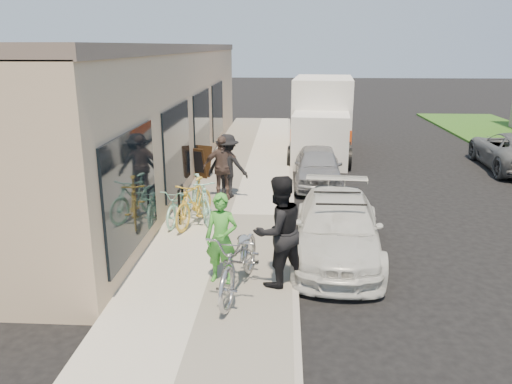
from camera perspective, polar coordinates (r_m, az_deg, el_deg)
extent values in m
plane|color=black|center=(9.67, 7.09, -9.36)|extent=(120.00, 120.00, 0.00)
cube|color=#BBB7A8|center=(12.46, -2.97, -2.85)|extent=(3.00, 34.00, 0.15)
cube|color=gray|center=(12.40, 4.18, -3.03)|extent=(0.12, 34.00, 0.13)
cube|color=#CAAC8C|center=(17.44, -12.05, 8.88)|extent=(3.50, 20.00, 4.00)
cube|color=#6D5D52|center=(17.31, -12.47, 15.78)|extent=(3.60, 20.00, 0.25)
cube|color=black|center=(9.49, -14.01, 0.12)|extent=(0.06, 3.00, 2.20)
cube|color=black|center=(13.25, -8.99, 4.98)|extent=(0.06, 3.00, 2.20)
cube|color=black|center=(17.12, -6.19, 7.65)|extent=(0.06, 3.00, 2.20)
cube|color=black|center=(21.04, -4.41, 9.32)|extent=(0.06, 3.00, 2.20)
cylinder|color=black|center=(11.70, -8.76, -1.83)|extent=(0.06, 0.06, 0.81)
cylinder|color=black|center=(12.22, -8.37, -1.03)|extent=(0.06, 0.06, 0.81)
cylinder|color=black|center=(11.84, -8.64, 0.45)|extent=(0.09, 0.54, 0.06)
cube|color=black|center=(15.74, -6.77, 3.30)|extent=(0.64, 0.45, 0.97)
cube|color=black|center=(16.03, -6.09, 3.56)|extent=(0.64, 0.45, 0.97)
cube|color=black|center=(15.70, -6.84, 3.45)|extent=(0.50, 0.33, 0.70)
imported|color=silver|center=(10.33, 9.29, -4.02)|extent=(2.05, 4.35, 1.23)
cylinder|color=black|center=(9.69, 9.72, -1.45)|extent=(0.97, 0.04, 0.04)
cylinder|color=black|center=(10.47, 9.26, -0.08)|extent=(0.97, 0.04, 0.04)
imported|color=#98989D|center=(15.52, 7.07, 2.95)|extent=(1.53, 3.57, 1.20)
cube|color=silver|center=(18.01, 7.35, 5.89)|extent=(2.13, 2.13, 1.87)
cube|color=black|center=(17.95, 7.40, 7.13)|extent=(1.82, 0.22, 0.88)
cube|color=silver|center=(20.84, 7.60, 8.95)|extent=(2.61, 4.31, 2.85)
cube|color=#D4400C|center=(20.93, 7.54, 7.21)|extent=(2.63, 4.33, 0.54)
cylinder|color=black|center=(17.68, 4.06, 4.00)|extent=(0.31, 0.80, 0.79)
cylinder|color=black|center=(17.65, 10.45, 3.75)|extent=(0.31, 0.80, 0.79)
cylinder|color=black|center=(18.74, 4.32, 4.71)|extent=(0.31, 0.80, 0.79)
cylinder|color=black|center=(18.71, 10.35, 4.46)|extent=(0.31, 0.80, 0.79)
cylinder|color=black|center=(22.40, 5.03, 6.62)|extent=(0.31, 0.80, 0.79)
cylinder|color=black|center=(22.37, 10.09, 6.42)|extent=(0.31, 0.80, 0.79)
imported|color=#ABABAE|center=(8.46, -1.86, -7.70)|extent=(1.13, 2.31, 1.16)
imported|color=green|center=(8.72, -3.97, -5.33)|extent=(0.66, 0.50, 1.62)
imported|color=black|center=(8.56, 2.58, -4.51)|extent=(1.20, 1.15, 1.96)
imported|color=#96E1C8|center=(11.94, -6.34, -0.73)|extent=(1.16, 1.83, 1.07)
imported|color=#96E1C8|center=(11.88, -8.73, -1.42)|extent=(0.78, 1.70, 0.86)
imported|color=gold|center=(11.63, -7.10, -1.19)|extent=(1.01, 1.87, 1.08)
imported|color=black|center=(13.62, -3.28, 2.98)|extent=(1.23, 0.85, 1.75)
imported|color=brown|center=(13.49, -3.93, 2.79)|extent=(1.06, 0.55, 1.73)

